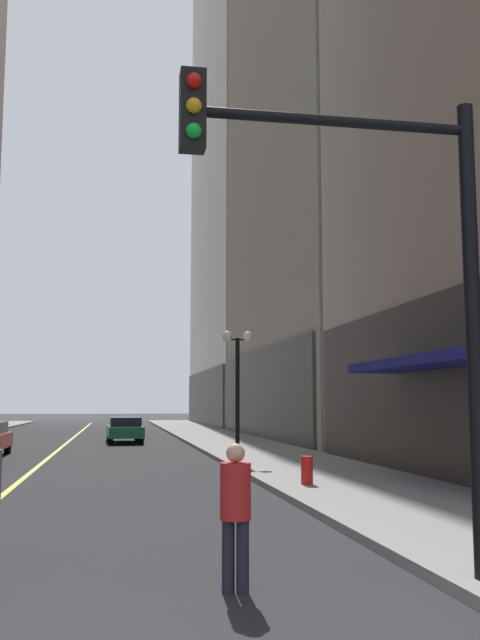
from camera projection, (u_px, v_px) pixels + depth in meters
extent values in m
plane|color=#262628|center=(69.00, 441.00, 38.10)|extent=(200.00, 200.00, 0.00)
cube|color=gray|center=(219.00, 438.00, 39.54)|extent=(4.50, 78.00, 0.15)
cube|color=#E5D64C|center=(69.00, 441.00, 38.10)|extent=(0.16, 70.00, 0.01)
cube|color=#332A23|center=(462.00, 388.00, 16.75)|extent=(0.50, 20.90, 4.82)
cube|color=#B7AD99|center=(374.00, 96.00, 43.13)|extent=(14.44, 24.00, 41.71)
cube|color=#403C35|center=(262.00, 395.00, 39.74)|extent=(0.50, 22.80, 5.00)
cube|color=#B7AD99|center=(259.00, 102.00, 68.99)|extent=(10.50, 26.00, 63.08)
cube|color=#403C35|center=(205.00, 398.00, 64.67)|extent=(0.50, 24.70, 5.00)
cube|color=navy|center=(428.00, 362.00, 16.57)|extent=(1.60, 6.86, 0.24)
cylinder|color=black|center=(472.00, 436.00, 13.06)|extent=(0.08, 0.08, 2.88)
cylinder|color=black|center=(8.00, 446.00, 28.32)|extent=(0.23, 0.64, 0.64)
cube|color=#196038|center=(124.00, 431.00, 36.33)|extent=(1.92, 4.86, 0.55)
cube|color=black|center=(125.00, 422.00, 36.15)|extent=(1.63, 2.74, 0.50)
cylinder|color=black|center=(109.00, 435.00, 37.77)|extent=(0.24, 0.65, 0.64)
cylinder|color=black|center=(137.00, 435.00, 38.08)|extent=(0.24, 0.65, 0.64)
cylinder|color=black|center=(111.00, 438.00, 34.51)|extent=(0.24, 0.65, 0.64)
cylinder|color=black|center=(141.00, 438.00, 34.83)|extent=(0.24, 0.65, 0.64)
cylinder|color=black|center=(243.00, 557.00, 7.58)|extent=(0.14, 0.14, 0.77)
cylinder|color=black|center=(228.00, 556.00, 7.61)|extent=(0.14, 0.14, 0.77)
cylinder|color=#B21E1E|center=(236.00, 491.00, 7.68)|extent=(0.44, 0.44, 0.61)
sphere|color=tan|center=(236.00, 453.00, 7.73)|extent=(0.21, 0.21, 0.21)
cylinder|color=black|center=(474.00, 340.00, 7.88)|extent=(0.18, 0.18, 5.50)
cylinder|color=black|center=(334.00, 121.00, 7.89)|extent=(3.20, 0.12, 0.12)
cube|color=black|center=(193.00, 111.00, 7.62)|extent=(0.28, 0.24, 0.90)
sphere|color=red|center=(194.00, 81.00, 7.51)|extent=(0.17, 0.17, 0.17)
sphere|color=orange|center=(194.00, 106.00, 7.48)|extent=(0.17, 0.17, 0.17)
sphere|color=green|center=(194.00, 131.00, 7.45)|extent=(0.17, 0.17, 0.17)
cylinder|color=black|center=(237.00, 401.00, 23.09)|extent=(0.14, 0.14, 4.20)
cylinder|color=black|center=(238.00, 339.00, 23.33)|extent=(0.80, 0.06, 0.06)
sphere|color=white|center=(227.00, 336.00, 23.28)|extent=(0.36, 0.36, 0.36)
sphere|color=white|center=(248.00, 337.00, 23.40)|extent=(0.36, 0.36, 0.36)
cylinder|color=red|center=(307.00, 473.00, 16.43)|extent=(0.28, 0.28, 0.80)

